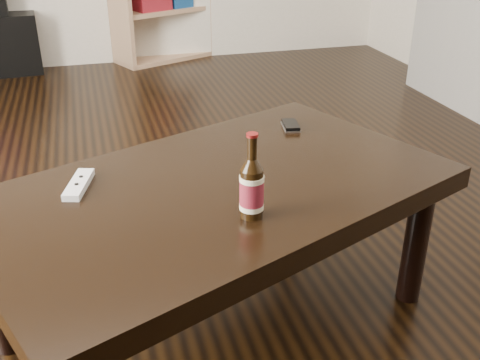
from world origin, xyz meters
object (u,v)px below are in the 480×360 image
object	(u,v)px
beer_bottle	(252,188)
remote	(79,184)
coffee_table	(218,203)
phone	(291,126)

from	to	relation	value
beer_bottle	remote	world-z (taller)	beer_bottle
coffee_table	phone	xyz separation A→B (m)	(0.35, 0.35, 0.07)
coffee_table	beer_bottle	distance (m)	0.25
remote	beer_bottle	bearing A→B (deg)	-17.46
coffee_table	beer_bottle	size ratio (longest dim) A/B	6.74
coffee_table	phone	bearing A→B (deg)	45.23
coffee_table	remote	distance (m)	0.39
phone	coffee_table	bearing A→B (deg)	-124.88
beer_bottle	phone	xyz separation A→B (m)	(0.31, 0.55, -0.07)
coffee_table	remote	world-z (taller)	remote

